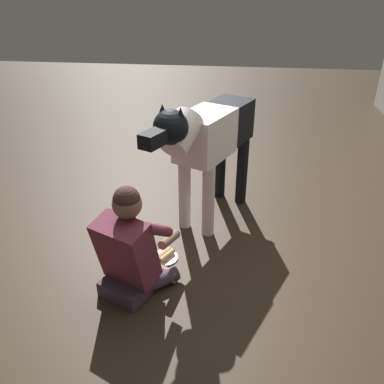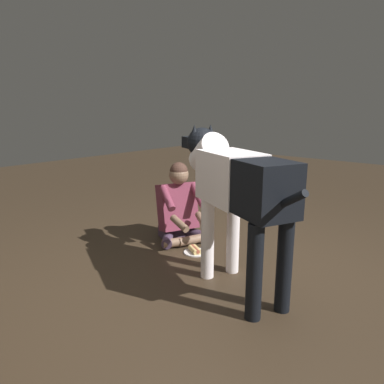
{
  "view_description": "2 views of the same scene",
  "coord_description": "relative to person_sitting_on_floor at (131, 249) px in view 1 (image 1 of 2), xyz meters",
  "views": [
    {
      "loc": [
        3.27,
        0.36,
        2.12
      ],
      "look_at": [
        0.45,
        0.01,
        0.57
      ],
      "focal_mm": 37.22,
      "sensor_mm": 36.0,
      "label": 1
    },
    {
      "loc": [
        -1.6,
        2.41,
        1.44
      ],
      "look_at": [
        0.4,
        0.08,
        0.72
      ],
      "focal_mm": 33.79,
      "sensor_mm": 36.0,
      "label": 2
    }
  ],
  "objects": [
    {
      "name": "hot_dog_on_plate",
      "position": [
        -0.38,
        0.17,
        -0.33
      ],
      "size": [
        0.23,
        0.23,
        0.06
      ],
      "color": "silver",
      "rests_on": "ground"
    },
    {
      "name": "large_dog",
      "position": [
        -1.03,
        0.48,
        0.49
      ],
      "size": [
        1.59,
        0.84,
        1.29
      ],
      "color": "white",
      "rests_on": "ground"
    },
    {
      "name": "ground_plane",
      "position": [
        -0.98,
        0.37,
        -0.36
      ],
      "size": [
        15.26,
        15.26,
        0.0
      ],
      "primitive_type": "plane",
      "color": "#33271A"
    },
    {
      "name": "person_sitting_on_floor",
      "position": [
        0.0,
        0.0,
        0.0
      ],
      "size": [
        0.74,
        0.62,
        0.87
      ],
      "color": "#413045",
      "rests_on": "ground"
    }
  ]
}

